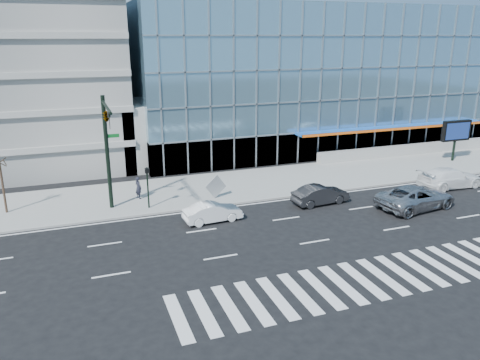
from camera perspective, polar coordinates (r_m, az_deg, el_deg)
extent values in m
plane|color=black|center=(32.20, 5.65, -4.71)|extent=(160.00, 160.00, 0.00)
cube|color=gray|center=(39.09, 0.59, -0.54)|extent=(120.00, 8.00, 0.15)
cube|color=#6692AA|center=(59.60, 7.25, 12.71)|extent=(42.00, 26.00, 15.00)
cube|color=gray|center=(46.27, -10.86, 5.68)|extent=(6.00, 8.00, 6.00)
cube|color=gray|center=(54.67, 23.42, 3.78)|extent=(30.00, 0.80, 1.00)
cylinder|color=black|center=(33.81, -15.87, 3.16)|extent=(0.28, 0.28, 8.00)
cylinder|color=black|center=(30.40, -15.96, 8.57)|extent=(0.18, 5.60, 0.18)
imported|color=black|center=(29.11, -15.63, 7.05)|extent=(0.18, 0.22, 1.10)
imported|color=black|center=(31.27, -16.00, 7.68)|extent=(0.48, 2.24, 0.90)
cube|color=#0C591E|center=(33.58, -15.27, 5.22)|extent=(0.90, 0.05, 0.25)
cylinder|color=black|center=(33.77, -11.17, -0.93)|extent=(0.12, 0.12, 3.00)
cube|color=black|center=(33.26, -11.25, 1.12)|extent=(0.30, 0.25, 0.35)
cylinder|color=black|center=(50.69, 24.58, 3.27)|extent=(0.24, 0.24, 2.00)
cube|color=black|center=(50.31, 24.86, 5.48)|extent=(3.20, 0.40, 2.00)
cube|color=#0C193F|center=(50.15, 25.03, 5.43)|extent=(2.80, 0.02, 1.60)
cylinder|color=#332319|center=(35.98, -26.98, -0.40)|extent=(0.16, 0.16, 4.20)
imported|color=#A8A9AD|center=(35.98, 20.67, -1.97)|extent=(6.38, 3.59, 1.68)
imported|color=white|center=(42.08, 24.23, 0.26)|extent=(5.62, 2.30, 1.63)
imported|color=white|center=(31.43, -3.34, -3.93)|extent=(4.04, 1.64, 1.30)
imported|color=black|center=(35.10, 9.77, -1.77)|extent=(4.44, 1.89, 1.42)
imported|color=black|center=(36.07, -12.29, -0.93)|extent=(0.63, 0.73, 1.70)
cube|color=#A5A5A5|center=(35.36, -2.96, -0.80)|extent=(1.78, 0.50, 1.82)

